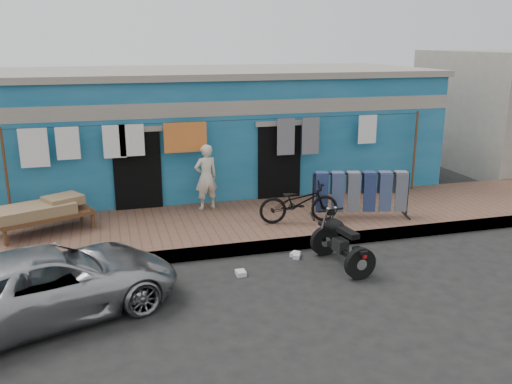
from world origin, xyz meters
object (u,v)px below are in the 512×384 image
object	(u,v)px
seated_person	(206,177)
charpoy	(45,217)
bicycle	(299,198)
motorcycle	(342,241)
jeans_rack	(361,194)
car	(51,282)

from	to	relation	value
seated_person	charpoy	distance (m)	3.64
bicycle	motorcycle	size ratio (longest dim) A/B	1.07
bicycle	jeans_rack	world-z (taller)	bicycle
seated_person	jeans_rack	size ratio (longest dim) A/B	0.68
bicycle	jeans_rack	distance (m)	1.47
seated_person	car	bearing A→B (deg)	39.12
car	jeans_rack	size ratio (longest dim) A/B	1.72
seated_person	charpoy	world-z (taller)	seated_person
motorcycle	seated_person	bearing A→B (deg)	110.69
car	jeans_rack	xyz separation A→B (m)	(6.39, 2.51, 0.23)
car	motorcycle	bearing A→B (deg)	-103.08
charpoy	jeans_rack	bearing A→B (deg)	-7.17
seated_person	jeans_rack	xyz separation A→B (m)	(3.23, -1.55, -0.24)
charpoy	jeans_rack	distance (m)	6.83
seated_person	motorcycle	xyz separation A→B (m)	(1.91, -3.49, -0.52)
charpoy	jeans_rack	size ratio (longest dim) A/B	0.95
car	seated_person	world-z (taller)	seated_person
charpoy	car	bearing A→B (deg)	-83.54
car	bicycle	size ratio (longest dim) A/B	2.29
jeans_rack	seated_person	bearing A→B (deg)	154.37
car	bicycle	bearing A→B (deg)	-82.33
bicycle	jeans_rack	xyz separation A→B (m)	(1.47, -0.01, -0.02)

